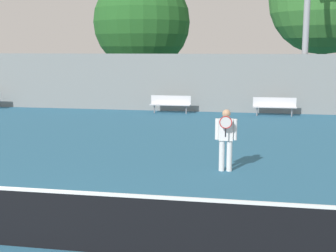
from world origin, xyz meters
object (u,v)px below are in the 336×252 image
at_px(light_pole_center_back, 307,10).
at_px(tree_green_tall, 142,22).
at_px(tennis_player, 226,137).
at_px(bench_courtside_far, 274,105).
at_px(bench_adjacent_court, 171,103).

height_order(light_pole_center_back, tree_green_tall, light_pole_center_back).
xyz_separation_m(tennis_player, tree_green_tall, (-6.43, 17.86, 3.81)).
relative_size(light_pole_center_back, tree_green_tall, 1.08).
distance_m(bench_courtside_far, bench_adjacent_court, 4.85).
xyz_separation_m(bench_adjacent_court, light_pole_center_back, (6.20, 1.11, 4.31)).
relative_size(tennis_player, tree_green_tall, 0.20).
relative_size(bench_adjacent_court, light_pole_center_back, 0.23).
bearing_deg(bench_adjacent_court, tennis_player, -72.46).
distance_m(bench_adjacent_court, tree_green_tall, 9.28).
distance_m(bench_adjacent_court, light_pole_center_back, 7.63).
height_order(tennis_player, tree_green_tall, tree_green_tall).
bearing_deg(tennis_player, light_pole_center_back, 74.53).
height_order(tennis_player, bench_courtside_far, tennis_player).
bearing_deg(tree_green_tall, bench_courtside_far, -43.48).
height_order(bench_courtside_far, bench_adjacent_court, same).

